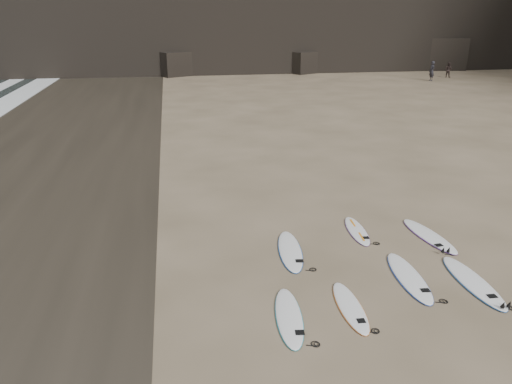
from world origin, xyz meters
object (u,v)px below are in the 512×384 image
at_px(surfboard_6, 357,230).
at_px(person_b, 448,70).
at_px(surfboard_5, 290,250).
at_px(person_a, 432,71).
at_px(surfboard_0, 289,316).
at_px(surfboard_3, 473,281).
at_px(surfboard_1, 350,307).
at_px(surfboard_7, 429,235).
at_px(surfboard_2, 409,277).

relative_size(surfboard_6, person_b, 1.44).
relative_size(surfboard_5, person_a, 1.41).
relative_size(surfboard_0, surfboard_3, 0.87).
bearing_deg(surfboard_1, person_b, 60.25).
height_order(surfboard_6, surfboard_7, surfboard_7).
bearing_deg(surfboard_3, surfboard_5, 150.45).
bearing_deg(surfboard_3, surfboard_6, 118.36).
bearing_deg(surfboard_7, person_a, 55.59).
xyz_separation_m(surfboard_0, person_b, (26.13, 39.26, 0.72)).
bearing_deg(surfboard_7, surfboard_0, -152.90).
height_order(surfboard_0, surfboard_3, surfboard_3).
height_order(surfboard_2, surfboard_5, surfboard_2).
bearing_deg(person_b, surfboard_5, 108.65).
height_order(surfboard_1, surfboard_5, surfboard_5).
bearing_deg(person_a, surfboard_2, -31.49).
distance_m(surfboard_0, person_b, 47.17).
distance_m(surfboard_5, person_a, 40.55).
xyz_separation_m(surfboard_3, surfboard_5, (-4.22, 2.51, -0.00)).
distance_m(surfboard_0, surfboard_5, 3.31).
xyz_separation_m(surfboard_5, person_a, (22.32, 33.84, 0.90)).
distance_m(surfboard_1, surfboard_3, 3.54).
distance_m(surfboard_7, person_b, 41.42).
bearing_deg(surfboard_2, surfboard_6, 100.37).
relative_size(surfboard_1, surfboard_5, 0.84).
bearing_deg(surfboard_0, surfboard_7, 40.41).
xyz_separation_m(surfboard_0, surfboard_6, (3.20, 4.23, -0.00)).
relative_size(surfboard_3, surfboard_5, 1.04).
xyz_separation_m(surfboard_2, person_a, (19.61, 35.84, 0.90)).
relative_size(surfboard_1, surfboard_7, 0.84).
relative_size(surfboard_2, surfboard_7, 1.02).
distance_m(surfboard_3, surfboard_7, 2.79).
xyz_separation_m(surfboard_1, surfboard_3, (3.50, 0.56, 0.01)).
distance_m(person_a, person_b, 3.75).
bearing_deg(surfboard_1, surfboard_5, 105.70).
bearing_deg(person_a, surfboard_1, -33.14).
xyz_separation_m(surfboard_2, surfboard_5, (-2.71, 2.00, -0.00)).
height_order(surfboard_0, surfboard_7, surfboard_7).
bearing_deg(surfboard_7, surfboard_5, 177.02).
bearing_deg(person_b, surfboard_0, 110.11).
height_order(surfboard_5, surfboard_7, same).
bearing_deg(surfboard_7, person_b, 53.33).
xyz_separation_m(surfboard_6, person_a, (19.91, 32.82, 0.91)).
xyz_separation_m(surfboard_0, surfboard_3, (5.02, 0.71, 0.01)).
distance_m(surfboard_2, surfboard_3, 1.59).
bearing_deg(surfboard_1, surfboard_2, 30.64).
height_order(surfboard_7, person_b, person_b).
xyz_separation_m(surfboard_0, surfboard_5, (0.79, 3.22, 0.00)).
bearing_deg(surfboard_1, surfboard_3, 11.56).
bearing_deg(surfboard_2, person_b, 63.97).
bearing_deg(surfboard_0, surfboard_2, 26.01).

